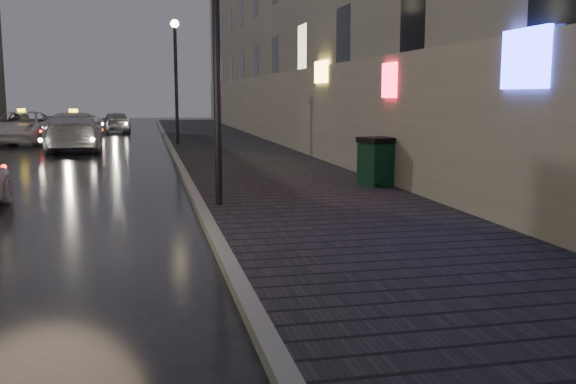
% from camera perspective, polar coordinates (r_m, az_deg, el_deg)
% --- Properties ---
extents(ground, '(120.00, 120.00, 0.00)m').
position_cam_1_polar(ground, '(6.70, -16.36, -11.43)').
color(ground, black).
rests_on(ground, ground).
extents(sidewalk, '(4.60, 58.00, 0.15)m').
position_cam_1_polar(sidewalk, '(27.59, -5.40, 4.04)').
color(sidewalk, black).
rests_on(sidewalk, ground).
extents(curb, '(0.20, 58.00, 0.15)m').
position_cam_1_polar(curb, '(27.40, -10.40, 3.90)').
color(curb, slate).
rests_on(curb, ground).
extents(building_near, '(1.80, 50.00, 13.00)m').
position_cam_1_polar(building_near, '(32.26, -0.62, 16.17)').
color(building_near, '#605B54').
rests_on(building_near, ground).
extents(lamp_near, '(0.36, 0.36, 5.28)m').
position_cam_1_polar(lamp_near, '(12.43, -6.41, 14.25)').
color(lamp_near, black).
rests_on(lamp_near, sidewalk).
extents(lamp_far, '(0.36, 0.36, 5.28)m').
position_cam_1_polar(lamp_far, '(28.35, -9.95, 10.97)').
color(lamp_far, black).
rests_on(lamp_far, sidewalk).
extents(trash_bin, '(0.92, 0.92, 1.13)m').
position_cam_1_polar(trash_bin, '(15.22, 7.95, 2.75)').
color(trash_bin, '#0E331D').
rests_on(trash_bin, sidewalk).
extents(taxi_mid, '(2.45, 5.48, 1.56)m').
position_cam_1_polar(taxi_mid, '(27.83, -18.46, 5.13)').
color(taxi_mid, silver).
rests_on(taxi_mid, ground).
extents(taxi_far, '(3.03, 5.61, 1.50)m').
position_cam_1_polar(taxi_far, '(32.86, -22.54, 5.33)').
color(taxi_far, silver).
rests_on(taxi_far, ground).
extents(car_far, '(1.98, 3.92, 1.28)m').
position_cam_1_polar(car_far, '(40.38, -15.05, 6.02)').
color(car_far, '#A3A4AB').
rests_on(car_far, ground).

